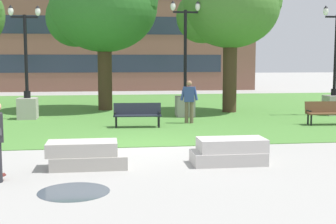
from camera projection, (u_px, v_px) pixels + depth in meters
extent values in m
plane|color=#A3A09B|center=(139.00, 148.00, 13.72)|extent=(140.00, 140.00, 0.00)
cube|color=#4C8438|center=(125.00, 110.00, 23.57)|extent=(40.00, 20.00, 0.02)
cube|color=#B2ADA3|center=(89.00, 161.00, 11.18)|extent=(1.80, 0.90, 0.32)
cube|color=#BBB6AB|center=(82.00, 148.00, 11.13)|extent=(1.66, 0.83, 0.32)
cube|color=#BCB7B2|center=(228.00, 157.00, 11.58)|extent=(1.80, 0.90, 0.32)
cube|color=beige|center=(232.00, 145.00, 11.56)|extent=(1.66, 0.83, 0.32)
cube|color=maroon|center=(3.00, 175.00, 10.04)|extent=(0.19, 0.23, 0.06)
cylinder|color=#47515B|center=(74.00, 192.00, 9.16)|extent=(1.41, 1.41, 0.01)
cube|color=#1E232D|center=(137.00, 116.00, 17.57)|extent=(1.82, 0.53, 0.05)
cube|color=#1E232D|center=(137.00, 109.00, 17.79)|extent=(1.80, 0.21, 0.46)
cube|color=black|center=(115.00, 113.00, 17.49)|extent=(0.08, 0.40, 0.04)
cube|color=black|center=(160.00, 112.00, 17.62)|extent=(0.08, 0.40, 0.04)
cylinder|color=black|center=(116.00, 123.00, 17.37)|extent=(0.07, 0.07, 0.41)
cylinder|color=black|center=(159.00, 122.00, 17.50)|extent=(0.07, 0.07, 0.41)
cylinder|color=black|center=(116.00, 121.00, 17.69)|extent=(0.07, 0.07, 0.41)
cylinder|color=black|center=(158.00, 121.00, 17.82)|extent=(0.07, 0.07, 0.41)
cube|color=brown|center=(330.00, 114.00, 18.22)|extent=(1.82, 0.51, 0.05)
cube|color=brown|center=(327.00, 107.00, 18.44)|extent=(1.80, 0.20, 0.46)
cube|color=black|center=(309.00, 111.00, 18.13)|extent=(0.08, 0.40, 0.04)
cylinder|color=black|center=(311.00, 120.00, 18.02)|extent=(0.07, 0.07, 0.41)
cylinder|color=black|center=(308.00, 119.00, 18.33)|extent=(0.07, 0.07, 0.41)
cube|color=#ADA89E|center=(28.00, 108.00, 20.04)|extent=(0.80, 0.80, 0.90)
cylinder|color=black|center=(27.00, 94.00, 19.98)|extent=(0.28, 0.28, 0.30)
cylinder|color=black|center=(26.00, 57.00, 19.79)|extent=(0.14, 0.14, 3.51)
cube|color=black|center=(25.00, 17.00, 19.61)|extent=(1.10, 0.08, 0.08)
ellipsoid|color=white|center=(11.00, 11.00, 19.51)|extent=(0.22, 0.22, 0.36)
cone|color=black|center=(11.00, 6.00, 19.48)|extent=(0.20, 0.20, 0.13)
ellipsoid|color=white|center=(38.00, 11.00, 19.65)|extent=(0.22, 0.22, 0.36)
cone|color=black|center=(38.00, 7.00, 19.63)|extent=(0.20, 0.20, 0.13)
cube|color=gray|center=(185.00, 106.00, 20.93)|extent=(0.80, 0.80, 0.90)
cylinder|color=black|center=(185.00, 93.00, 20.86)|extent=(0.28, 0.28, 0.30)
cylinder|color=black|center=(185.00, 54.00, 20.66)|extent=(0.14, 0.14, 3.80)
cube|color=black|center=(185.00, 12.00, 20.46)|extent=(1.10, 0.08, 0.08)
ellipsoid|color=white|center=(173.00, 6.00, 20.36)|extent=(0.22, 0.22, 0.36)
cone|color=black|center=(173.00, 2.00, 20.34)|extent=(0.20, 0.20, 0.13)
ellipsoid|color=white|center=(198.00, 7.00, 20.50)|extent=(0.22, 0.22, 0.36)
cone|color=black|center=(198.00, 2.00, 20.48)|extent=(0.20, 0.20, 0.13)
cube|color=gray|center=(334.00, 105.00, 21.43)|extent=(0.80, 0.80, 0.90)
cylinder|color=black|center=(334.00, 92.00, 21.36)|extent=(0.28, 0.28, 0.30)
cylinder|color=black|center=(336.00, 55.00, 21.17)|extent=(0.14, 0.14, 3.64)
ellipsoid|color=white|center=(326.00, 11.00, 20.88)|extent=(0.22, 0.22, 0.36)
cone|color=black|center=(326.00, 7.00, 20.85)|extent=(0.20, 0.20, 0.13)
cylinder|color=#42301E|center=(230.00, 73.00, 22.51)|extent=(0.67, 0.67, 3.77)
ellipsoid|color=#42752D|center=(231.00, 6.00, 22.15)|extent=(4.63, 4.63, 3.93)
sphere|color=#42752D|center=(202.00, 17.00, 22.50)|extent=(2.54, 2.54, 2.54)
sphere|color=#42752D|center=(258.00, 1.00, 21.82)|extent=(2.31, 2.31, 2.31)
cylinder|color=#42301E|center=(105.00, 73.00, 23.42)|extent=(0.70, 0.70, 3.69)
ellipsoid|color=#2D6B28|center=(104.00, 6.00, 23.05)|extent=(5.28, 5.28, 4.49)
sphere|color=#2D6B28|center=(75.00, 18.00, 23.44)|extent=(2.91, 2.91, 2.91)
sphere|color=#2D6B28|center=(131.00, 0.00, 22.67)|extent=(2.64, 2.64, 2.64)
cylinder|color=brown|center=(192.00, 112.00, 18.71)|extent=(0.15, 0.15, 0.86)
cylinder|color=brown|center=(187.00, 112.00, 18.73)|extent=(0.15, 0.15, 0.86)
cube|color=#334784|center=(189.00, 94.00, 18.63)|extent=(0.44, 0.32, 0.60)
cylinder|color=#334784|center=(195.00, 93.00, 18.66)|extent=(0.23, 0.14, 0.56)
cylinder|color=#334784|center=(183.00, 94.00, 18.60)|extent=(0.23, 0.14, 0.56)
sphere|color=#9E7051|center=(189.00, 83.00, 18.58)|extent=(0.22, 0.22, 0.22)
cube|color=brown|center=(112.00, 10.00, 37.07)|extent=(23.44, 1.00, 12.82)
cube|color=#232D3D|center=(113.00, 64.00, 37.04)|extent=(17.58, 0.03, 1.40)
cube|color=#232D3D|center=(112.00, 25.00, 36.70)|extent=(17.58, 0.03, 1.40)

